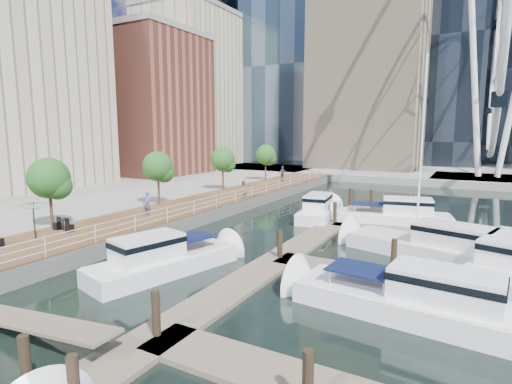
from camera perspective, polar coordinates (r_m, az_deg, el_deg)
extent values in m
plane|color=black|center=(18.48, -16.69, -14.77)|extent=(520.00, 520.00, 0.00)
cube|color=brown|center=(34.85, -9.59, -2.64)|extent=(6.00, 60.00, 1.00)
cube|color=#595954|center=(33.10, -5.51, -3.16)|extent=(0.25, 60.00, 1.00)
cube|color=gray|center=(55.62, -31.99, 0.34)|extent=(48.00, 90.00, 1.00)
cube|color=gray|center=(114.61, 22.63, 4.56)|extent=(200.00, 114.00, 1.00)
cube|color=gray|center=(64.12, 30.12, 1.41)|extent=(14.00, 12.00, 1.00)
cube|color=#6D6051|center=(24.70, 5.43, -8.19)|extent=(2.00, 32.00, 0.20)
cube|color=#6D6051|center=(21.25, 18.50, -11.43)|extent=(12.00, 2.00, 0.20)
cube|color=#6D6051|center=(30.76, 21.90, -5.42)|extent=(12.00, 2.00, 0.20)
cube|color=#BCAD8E|center=(54.41, -31.14, 14.55)|extent=(14.00, 16.00, 26.00)
cube|color=brown|center=(62.42, -14.27, 11.80)|extent=(12.00, 14.00, 20.00)
cube|color=#BCAD8E|center=(78.78, -9.51, 14.14)|extent=(14.00, 16.00, 28.00)
cylinder|color=white|center=(64.11, 28.76, 13.63)|extent=(0.80, 0.80, 26.00)
cylinder|color=#3F2B1C|center=(28.90, -27.20, -2.37)|extent=(0.20, 0.20, 2.40)
sphere|color=#265B1E|center=(28.61, -27.49, 1.77)|extent=(2.60, 2.60, 2.60)
cylinder|color=#3F2B1C|center=(35.35, -13.72, 0.19)|extent=(0.20, 0.20, 2.40)
sphere|color=#265B1E|center=(35.12, -13.84, 3.58)|extent=(2.60, 2.60, 2.60)
cylinder|color=#3F2B1C|center=(43.18, -4.75, 1.89)|extent=(0.20, 0.20, 2.40)
sphere|color=#265B1E|center=(42.99, -4.78, 4.67)|extent=(2.60, 2.60, 2.60)
cylinder|color=#3F2B1C|center=(51.77, 1.37, 3.02)|extent=(0.20, 0.20, 2.40)
sphere|color=#265B1E|center=(51.61, 1.38, 5.34)|extent=(2.60, 2.60, 2.60)
imported|color=#4C5466|center=(30.64, -15.25, -1.67)|extent=(0.73, 0.54, 1.84)
imported|color=#7E6657|center=(37.76, -1.86, 0.40)|extent=(0.65, 0.83, 1.68)
imported|color=#363A43|center=(50.37, 3.81, 2.60)|extent=(1.22, 0.68, 1.97)
imported|color=#0D321C|center=(26.58, -29.17, -3.52)|extent=(2.85, 2.89, 2.28)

